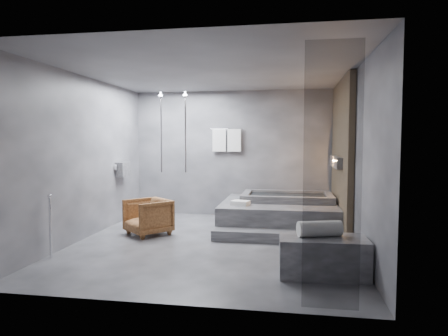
# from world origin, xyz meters

# --- Properties ---
(room) EXTENTS (5.00, 5.04, 2.82)m
(room) POSITION_xyz_m (0.40, 0.24, 1.73)
(room) COLOR #333336
(room) RESTS_ON ground
(tub_deck) EXTENTS (2.20, 2.00, 0.50)m
(tub_deck) POSITION_xyz_m (1.05, 1.45, 0.25)
(tub_deck) COLOR #38383B
(tub_deck) RESTS_ON ground
(tub_step) EXTENTS (2.20, 0.36, 0.18)m
(tub_step) POSITION_xyz_m (1.05, 0.27, 0.09)
(tub_step) COLOR #38383B
(tub_step) RESTS_ON ground
(concrete_bench) EXTENTS (1.11, 0.64, 0.49)m
(concrete_bench) POSITION_xyz_m (1.67, -1.31, 0.24)
(concrete_bench) COLOR #38383B
(concrete_bench) RESTS_ON ground
(driftwood_chair) EXTENTS (0.99, 0.99, 0.65)m
(driftwood_chair) POSITION_xyz_m (-1.27, 0.41, 0.32)
(driftwood_chair) COLOR #452611
(driftwood_chair) RESTS_ON ground
(rolled_towel) EXTENTS (0.59, 0.35, 0.20)m
(rolled_towel) POSITION_xyz_m (1.63, -1.28, 0.59)
(rolled_towel) COLOR silver
(rolled_towel) RESTS_ON concrete_bench
(deck_towel) EXTENTS (0.37, 0.31, 0.09)m
(deck_towel) POSITION_xyz_m (0.35, 0.88, 0.54)
(deck_towel) COLOR white
(deck_towel) RESTS_ON tub_deck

